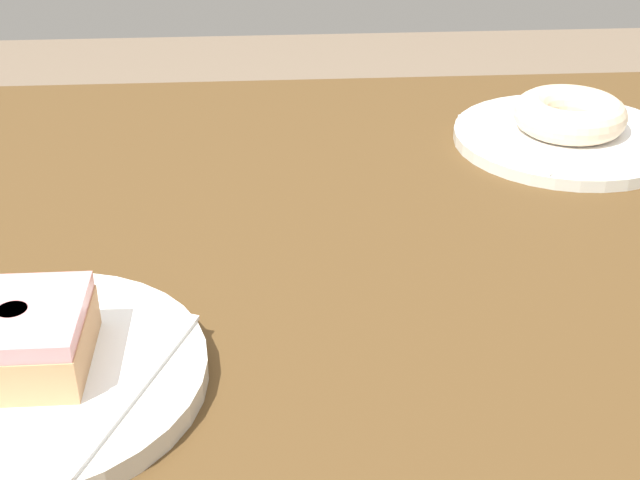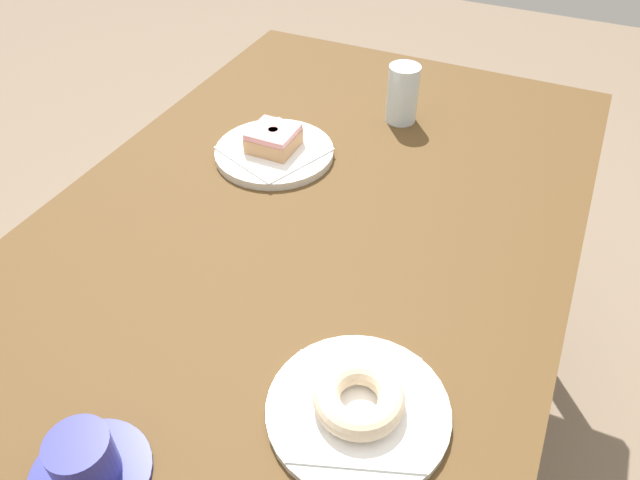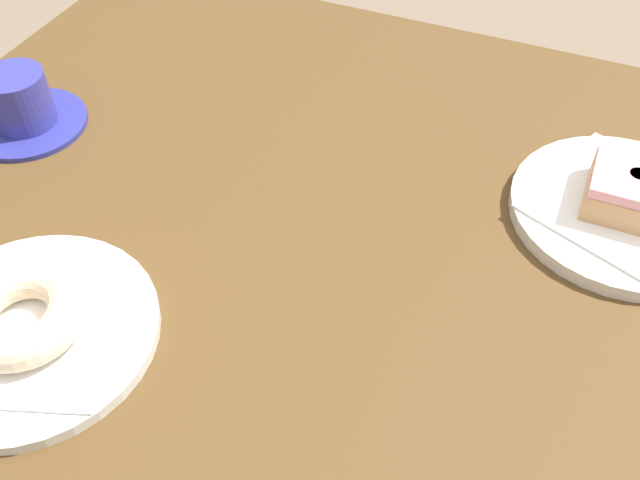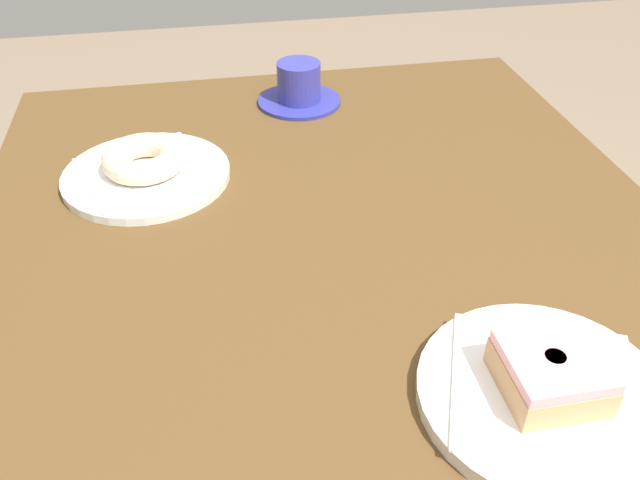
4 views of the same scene
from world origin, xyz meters
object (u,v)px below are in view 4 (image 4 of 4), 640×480
donut_sugar_ring (144,159)px  coffee_cup (299,86)px  donut_glazed_square (551,372)px  plate_glazed_square (544,396)px  plate_sugar_ring (147,175)px

donut_sugar_ring → coffee_cup: (0.19, -0.23, -0.00)m
donut_sugar_ring → donut_glazed_square: (-0.44, -0.34, 0.01)m
donut_sugar_ring → coffee_cup: 0.30m
plate_glazed_square → coffee_cup: (0.63, 0.11, 0.02)m
plate_glazed_square → plate_sugar_ring: bearing=38.0°
plate_glazed_square → coffee_cup: coffee_cup is taller
donut_sugar_ring → coffee_cup: coffee_cup is taller
donut_sugar_ring → donut_glazed_square: 0.56m
plate_glazed_square → donut_glazed_square: 0.03m
donut_glazed_square → coffee_cup: coffee_cup is taller
plate_glazed_square → coffee_cup: bearing=9.9°
donut_glazed_square → plate_sugar_ring: bearing=38.0°
donut_glazed_square → coffee_cup: (0.63, 0.11, -0.01)m
donut_sugar_ring → plate_sugar_ring: bearing=0.0°
plate_sugar_ring → plate_glazed_square: (-0.44, -0.34, 0.00)m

